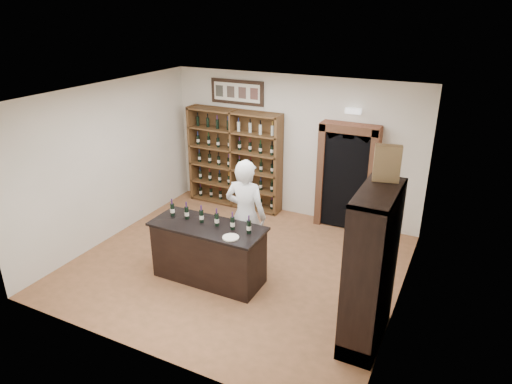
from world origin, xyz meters
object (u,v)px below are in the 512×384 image
wine_shelf (235,159)px  side_cabinet (371,292)px  shopkeeper (246,216)px  tasting_counter (209,253)px  counter_bottle_0 (172,210)px  wine_crate (387,163)px

wine_shelf → side_cabinet: bearing=-40.2°
shopkeeper → tasting_counter: bearing=54.6°
counter_bottle_0 → side_cabinet: size_ratio=0.14×
wine_shelf → tasting_counter: wine_shelf is taller
wine_crate → counter_bottle_0: bearing=167.6°
tasting_counter → wine_crate: (2.68, 0.07, 1.94)m
wine_shelf → counter_bottle_0: (0.38, -2.87, 0.01)m
tasting_counter → wine_crate: bearing=1.6°
side_cabinet → shopkeeper: 2.52m
tasting_counter → side_cabinet: 2.75m
wine_shelf → counter_bottle_0: 2.90m
wine_shelf → side_cabinet: same height
wine_crate → tasting_counter: bearing=169.0°
side_cabinet → wine_crate: bearing=97.0°
wine_shelf → wine_crate: 4.92m
side_cabinet → shopkeeper: (-2.34, 0.90, 0.24)m
tasting_counter → counter_bottle_0: bearing=175.2°
counter_bottle_0 → wine_crate: (3.40, 0.01, 1.33)m
wine_shelf → wine_crate: (3.78, -2.86, 1.33)m
wine_shelf → shopkeeper: wine_shelf is taller
tasting_counter → counter_bottle_0: 0.95m
wine_shelf → counter_bottle_0: bearing=-82.5°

